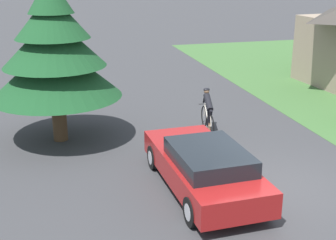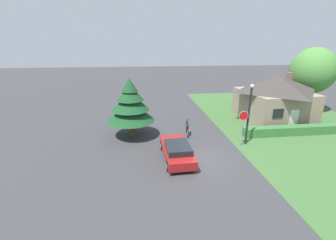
% 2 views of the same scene
% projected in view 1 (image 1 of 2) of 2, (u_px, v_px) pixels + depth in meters
% --- Properties ---
extents(ground_plane, '(140.00, 140.00, 0.00)m').
position_uv_depth(ground_plane, '(273.00, 189.00, 12.06)').
color(ground_plane, '#38383A').
extents(sedan_left_lane, '(2.07, 4.73, 1.28)m').
position_uv_depth(sedan_left_lane, '(204.00, 167.00, 11.77)').
color(sedan_left_lane, maroon).
rests_on(sedan_left_lane, ground).
extents(cyclist, '(0.44, 1.82, 1.49)m').
position_uv_depth(cyclist, '(208.00, 111.00, 15.99)').
color(cyclist, black).
rests_on(cyclist, ground).
extents(conifer_tall_near, '(4.12, 4.12, 5.23)m').
position_uv_depth(conifer_tall_near, '(54.00, 51.00, 14.48)').
color(conifer_tall_near, '#4C3823').
rests_on(conifer_tall_near, ground).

